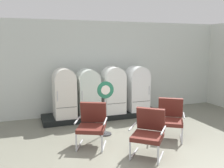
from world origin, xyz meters
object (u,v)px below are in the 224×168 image
Objects in this scene: armchair_left at (92,123)px; refrigerator_3 at (137,87)px; refrigerator_2 at (113,89)px; armchair_right at (170,117)px; armchair_center at (149,131)px; refrigerator_0 at (64,91)px; sign_stand at (105,110)px; refrigerator_1 at (88,91)px.

refrigerator_3 is at bearing 43.26° from armchair_left.
refrigerator_2 is at bearing -179.42° from refrigerator_3.
armchair_center is (-0.99, -0.72, 0.00)m from armchair_right.
refrigerator_0 is 3.15m from armchair_right.
refrigerator_3 is 1.04× the size of sign_stand.
refrigerator_1 is 1.44× the size of armchair_center.
refrigerator_1 is at bearing 177.33° from refrigerator_2.
refrigerator_0 is 1.49× the size of armchair_center.
refrigerator_0 is 2.36m from refrigerator_3.
refrigerator_3 is at bearing 42.07° from sign_stand.
refrigerator_3 is at bearing -1.03° from refrigerator_1.
armchair_right is 0.70× the size of sign_stand.
sign_stand is at bearing 153.47° from armchair_right.
refrigerator_3 reaches higher than armchair_left.
refrigerator_0 is 1.49× the size of armchair_right.
armchair_center is at bearing -72.09° from sign_stand.
refrigerator_0 is 1.49× the size of armchair_left.
armchair_left is at bearing 174.25° from armchair_right.
armchair_left is (-0.42, -1.97, -0.38)m from refrigerator_1.
refrigerator_2 reaches higher than armchair_right.
armchair_right is (2.25, -2.17, -0.41)m from refrigerator_0.
refrigerator_3 is at bearing 0.58° from refrigerator_2.
refrigerator_1 is at bearing 178.97° from refrigerator_3.
refrigerator_0 is at bearing 178.74° from refrigerator_2.
refrigerator_0 is at bearing 179.39° from refrigerator_3.
refrigerator_3 is 3.09m from armchair_center.
refrigerator_2 is 2.29m from armchair_right.
armchair_left is at bearing 136.49° from armchair_center.
refrigerator_0 is at bearing 113.65° from armchair_center.
sign_stand is (-0.47, 1.45, 0.14)m from armchair_center.
sign_stand is (0.80, -1.44, -0.27)m from refrigerator_0.
refrigerator_0 is 2.03m from armchair_left.
refrigerator_3 reaches higher than armchair_center.
armchair_left is 1.00× the size of armchair_center.
refrigerator_0 is at bearing 118.97° from sign_stand.
refrigerator_3 is at bearing -0.61° from refrigerator_0.
refrigerator_0 is at bearing 136.13° from armchair_right.
armchair_left is 1.97m from armchair_right.
refrigerator_1 reaches higher than armchair_right.
armchair_center is at bearing -143.84° from armchair_right.
refrigerator_0 is at bearing -179.67° from refrigerator_1.
armchair_center is at bearing -95.30° from refrigerator_2.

